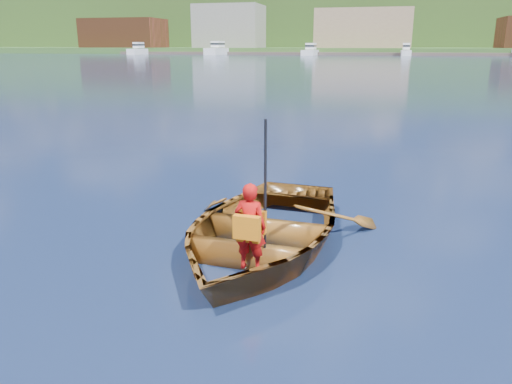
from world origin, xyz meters
The scene contains 8 objects.
ground centered at (0.00, 0.00, 0.00)m, with size 600.00×600.00×0.00m.
rowboat centered at (0.49, -0.97, 0.30)m, with size 3.43×4.56×0.90m.
child_paddler centered at (0.57, -1.88, 0.67)m, with size 0.43×0.36×1.91m.
shoreline centered at (0.00, 236.61, 10.32)m, with size 400.00×140.00×22.00m.
dock centered at (-9.08, 148.00, 0.40)m, with size 159.99×12.54×0.80m.
waterfront_buildings centered at (-7.74, 165.00, 7.74)m, with size 202.00×16.00×14.00m.
marina_yachts centered at (-6.15, 143.34, 1.34)m, with size 138.93×14.00×4.26m.
hillside_trees centered at (-13.37, 240.92, 18.50)m, with size 301.97×69.36×22.46m.
Camera 1 is at (2.05, -7.56, 2.85)m, focal length 35.00 mm.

